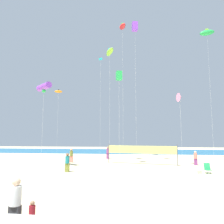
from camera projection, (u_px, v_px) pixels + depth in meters
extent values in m
plane|color=beige|center=(109.00, 176.00, 17.52)|extent=(120.00, 120.00, 0.00)
cube|color=#1E6B99|center=(131.00, 151.00, 51.76)|extent=(120.00, 20.00, 0.01)
cube|color=#2D2D33|center=(14.00, 218.00, 7.30)|extent=(0.37, 0.22, 0.78)
cylinder|color=white|center=(16.00, 196.00, 7.39)|extent=(0.39, 0.39, 0.64)
sphere|color=beige|center=(16.00, 182.00, 7.45)|extent=(0.29, 0.29, 0.29)
cube|color=navy|center=(32.00, 223.00, 7.27)|extent=(0.21, 0.12, 0.43)
cylinder|color=maroon|center=(32.00, 211.00, 7.32)|extent=(0.22, 0.22, 0.35)
sphere|color=#997051|center=(32.00, 203.00, 7.35)|extent=(0.16, 0.16, 0.16)
cube|color=olive|center=(67.00, 168.00, 19.81)|extent=(0.37, 0.22, 0.78)
cylinder|color=#19727A|center=(67.00, 160.00, 19.89)|extent=(0.39, 0.39, 0.64)
sphere|color=brown|center=(68.00, 155.00, 19.95)|extent=(0.29, 0.29, 0.29)
cube|color=#7A3872|center=(196.00, 162.00, 24.76)|extent=(0.35, 0.21, 0.74)
cylinder|color=#EA7260|center=(195.00, 156.00, 24.84)|extent=(0.37, 0.37, 0.61)
sphere|color=beige|center=(195.00, 152.00, 24.89)|extent=(0.27, 0.27, 0.27)
cube|color=#7A3872|center=(108.00, 156.00, 32.45)|extent=(0.40, 0.24, 0.84)
cylinder|color=#7A3872|center=(108.00, 151.00, 32.54)|extent=(0.42, 0.42, 0.70)
sphere|color=#997051|center=(108.00, 147.00, 32.60)|extent=(0.31, 0.31, 0.31)
cube|color=#EA7260|center=(71.00, 159.00, 27.65)|extent=(0.39, 0.23, 0.81)
cylinder|color=olive|center=(71.00, 153.00, 27.74)|extent=(0.40, 0.40, 0.67)
sphere|color=tan|center=(71.00, 150.00, 27.80)|extent=(0.30, 0.30, 0.30)
cube|color=#1E8C4C|center=(208.00, 170.00, 18.79)|extent=(0.52, 0.48, 0.03)
cube|color=#1E8C4C|center=(207.00, 166.00, 19.11)|extent=(0.52, 0.23, 0.57)
cylinder|color=silver|center=(209.00, 172.00, 18.63)|extent=(0.03, 0.03, 0.32)
cylinder|color=silver|center=(208.00, 172.00, 18.91)|extent=(0.03, 0.03, 0.32)
cylinder|color=#4C4C51|center=(109.00, 153.00, 27.20)|extent=(0.08, 0.08, 2.40)
cylinder|color=#4C4C51|center=(177.00, 155.00, 24.15)|extent=(0.08, 0.08, 2.40)
cube|color=#EAE566|center=(141.00, 150.00, 25.74)|extent=(8.10, 2.00, 0.90)
cube|color=#99B28C|center=(200.00, 172.00, 18.83)|extent=(0.33, 0.16, 0.26)
cylinder|color=silver|center=(100.00, 107.00, 35.09)|extent=(0.01, 0.01, 16.28)
pyramid|color=#26BFCC|center=(101.00, 59.00, 36.11)|extent=(0.83, 0.84, 0.34)
cylinder|color=silver|center=(57.00, 124.00, 35.64)|extent=(0.01, 0.01, 10.92)
ellipsoid|color=orange|center=(58.00, 92.00, 36.31)|extent=(1.33, 0.92, 0.45)
cube|color=black|center=(58.00, 90.00, 36.33)|extent=(0.25, 0.06, 0.31)
cylinder|color=silver|center=(136.00, 92.00, 27.53)|extent=(0.01, 0.01, 17.84)
cube|color=purple|center=(135.00, 27.00, 28.62)|extent=(0.85, 0.85, 1.12)
cylinder|color=silver|center=(119.00, 120.00, 24.93)|extent=(0.01, 0.01, 10.47)
cube|color=green|center=(119.00, 76.00, 25.57)|extent=(0.82, 0.82, 1.04)
cylinder|color=silver|center=(211.00, 94.00, 30.42)|extent=(0.01, 0.01, 18.46)
ellipsoid|color=green|center=(207.00, 33.00, 31.55)|extent=(2.49, 1.27, 1.21)
cube|color=#8CD833|center=(207.00, 30.00, 31.59)|extent=(0.45, 0.06, 0.57)
cylinder|color=silver|center=(110.00, 106.00, 28.00)|extent=(0.01, 0.01, 14.60)
ellipsoid|color=#8CD833|center=(110.00, 52.00, 28.89)|extent=(1.57, 2.03, 0.95)
cube|color=#26BFCC|center=(110.00, 50.00, 28.93)|extent=(0.38, 0.06, 0.47)
cylinder|color=silver|center=(181.00, 131.00, 24.19)|extent=(0.01, 0.01, 7.73)
cone|color=pink|center=(180.00, 97.00, 24.66)|extent=(0.71, 1.10, 1.03)
cylinder|color=silver|center=(123.00, 90.00, 34.23)|extent=(0.01, 0.01, 21.43)
ellipsoid|color=red|center=(122.00, 26.00, 35.54)|extent=(1.59, 2.60, 1.26)
cube|color=green|center=(122.00, 24.00, 35.58)|extent=(0.47, 0.06, 0.59)
cylinder|color=silver|center=(42.00, 127.00, 22.58)|extent=(0.01, 0.01, 8.57)
cylinder|color=purple|center=(44.00, 87.00, 23.10)|extent=(2.25, 2.04, 0.68)
sphere|color=green|center=(44.00, 91.00, 23.05)|extent=(0.41, 0.41, 0.41)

